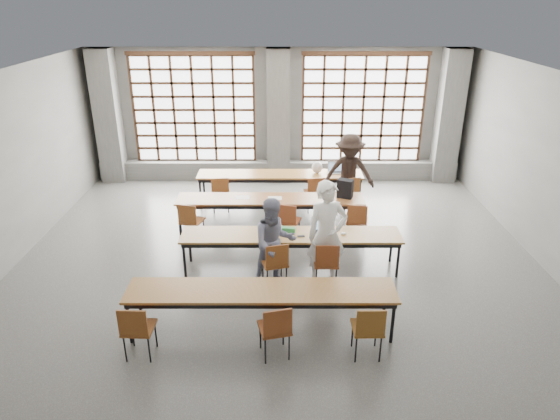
{
  "coord_description": "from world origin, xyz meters",
  "views": [
    {
      "loc": [
        0.04,
        -7.81,
        4.75
      ],
      "look_at": [
        0.04,
        0.4,
        1.17
      ],
      "focal_mm": 32.0,
      "sensor_mm": 36.0,
      "label": 1
    }
  ],
  "objects_px": {
    "chair_back_mid": "(315,190)",
    "mouse": "(343,234)",
    "chair_back_right": "(350,190)",
    "chair_near_mid": "(276,326)",
    "desk_row_a": "(280,176)",
    "phone": "(301,236)",
    "chair_mid_right": "(357,219)",
    "plastic_bag": "(317,167)",
    "red_pouch": "(138,325)",
    "chair_front_left": "(275,260)",
    "student_female": "(274,243)",
    "laptop_back": "(335,170)",
    "chair_mid_left": "(190,219)",
    "student_back": "(349,173)",
    "desk_row_c": "(291,237)",
    "green_box": "(288,230)",
    "backpack": "(345,189)",
    "desk_row_d": "(261,293)",
    "chair_near_left": "(136,326)",
    "chair_back_left": "(220,190)",
    "desk_row_b": "(270,201)",
    "chair_near_right": "(369,326)",
    "chair_front_right": "(327,260)",
    "laptop_front": "(321,228)",
    "student_male": "(327,235)"
  },
  "relations": [
    {
      "from": "desk_row_b",
      "to": "chair_near_left",
      "type": "distance_m",
      "value": 4.57
    },
    {
      "from": "chair_near_mid",
      "to": "student_back",
      "type": "distance_m",
      "value": 5.56
    },
    {
      "from": "chair_back_right",
      "to": "chair_near_mid",
      "type": "xyz_separation_m",
      "value": [
        -1.68,
        -5.17,
        0.0
      ]
    },
    {
      "from": "chair_mid_right",
      "to": "backpack",
      "type": "bearing_deg",
      "value": 105.19
    },
    {
      "from": "chair_back_right",
      "to": "chair_mid_right",
      "type": "bearing_deg",
      "value": -91.82
    },
    {
      "from": "chair_front_left",
      "to": "student_back",
      "type": "relative_size",
      "value": 0.48
    },
    {
      "from": "chair_back_left",
      "to": "phone",
      "type": "bearing_deg",
      "value": -57.55
    },
    {
      "from": "mouse",
      "to": "chair_mid_right",
      "type": "bearing_deg",
      "value": 69.36
    },
    {
      "from": "chair_back_left",
      "to": "phone",
      "type": "relative_size",
      "value": 6.77
    },
    {
      "from": "chair_front_right",
      "to": "laptop_front",
      "type": "xyz_separation_m",
      "value": [
        -0.05,
        0.74,
        0.25
      ]
    },
    {
      "from": "chair_front_left",
      "to": "student_female",
      "type": "relative_size",
      "value": 0.54
    },
    {
      "from": "desk_row_b",
      "to": "chair_back_right",
      "type": "distance_m",
      "value": 2.07
    },
    {
      "from": "student_male",
      "to": "red_pouch",
      "type": "distance_m",
      "value": 3.4
    },
    {
      "from": "chair_front_left",
      "to": "laptop_front",
      "type": "relative_size",
      "value": 2.35
    },
    {
      "from": "chair_front_right",
      "to": "laptop_front",
      "type": "distance_m",
      "value": 0.78
    },
    {
      "from": "desk_row_c",
      "to": "red_pouch",
      "type": "distance_m",
      "value": 3.25
    },
    {
      "from": "desk_row_d",
      "to": "mouse",
      "type": "bearing_deg",
      "value": 52.03
    },
    {
      "from": "desk_row_c",
      "to": "red_pouch",
      "type": "relative_size",
      "value": 20.0
    },
    {
      "from": "chair_front_right",
      "to": "student_back",
      "type": "xyz_separation_m",
      "value": [
        0.8,
        3.44,
        0.38
      ]
    },
    {
      "from": "desk_row_d",
      "to": "backpack",
      "type": "relative_size",
      "value": 10.0
    },
    {
      "from": "chair_near_mid",
      "to": "chair_front_left",
      "type": "bearing_deg",
      "value": 90.56
    },
    {
      "from": "chair_front_left",
      "to": "chair_back_mid",
      "type": "bearing_deg",
      "value": 74.91
    },
    {
      "from": "chair_front_right",
      "to": "red_pouch",
      "type": "bearing_deg",
      "value": -147.46
    },
    {
      "from": "desk_row_d",
      "to": "chair_back_mid",
      "type": "height_order",
      "value": "chair_back_mid"
    },
    {
      "from": "desk_row_a",
      "to": "chair_back_mid",
      "type": "xyz_separation_m",
      "value": [
        0.81,
        -0.63,
        -0.13
      ]
    },
    {
      "from": "green_box",
      "to": "backpack",
      "type": "distance_m",
      "value": 2.11
    },
    {
      "from": "chair_near_left",
      "to": "backpack",
      "type": "distance_m",
      "value": 5.45
    },
    {
      "from": "plastic_bag",
      "to": "red_pouch",
      "type": "relative_size",
      "value": 1.43
    },
    {
      "from": "chair_back_right",
      "to": "mouse",
      "type": "relative_size",
      "value": 8.98
    },
    {
      "from": "chair_back_mid",
      "to": "mouse",
      "type": "height_order",
      "value": "chair_back_mid"
    },
    {
      "from": "chair_back_mid",
      "to": "student_back",
      "type": "relative_size",
      "value": 0.48
    },
    {
      "from": "desk_row_a",
      "to": "phone",
      "type": "bearing_deg",
      "value": -83.66
    },
    {
      "from": "chair_mid_right",
      "to": "mouse",
      "type": "xyz_separation_m",
      "value": [
        -0.42,
        -1.12,
        0.21
      ]
    },
    {
      "from": "chair_mid_right",
      "to": "chair_front_left",
      "type": "distance_m",
      "value": 2.39
    },
    {
      "from": "chair_mid_left",
      "to": "chair_near_right",
      "type": "distance_m",
      "value": 4.71
    },
    {
      "from": "desk_row_a",
      "to": "mouse",
      "type": "height_order",
      "value": "mouse"
    },
    {
      "from": "chair_front_right",
      "to": "red_pouch",
      "type": "distance_m",
      "value": 3.3
    },
    {
      "from": "desk_row_d",
      "to": "chair_back_left",
      "type": "distance_m",
      "value": 4.67
    },
    {
      "from": "desk_row_d",
      "to": "chair_near_left",
      "type": "xyz_separation_m",
      "value": [
        -1.7,
        -0.63,
        -0.13
      ]
    },
    {
      "from": "chair_mid_right",
      "to": "laptop_back",
      "type": "height_order",
      "value": "laptop_back"
    },
    {
      "from": "desk_row_b",
      "to": "chair_near_right",
      "type": "distance_m",
      "value": 4.45
    },
    {
      "from": "backpack",
      "to": "red_pouch",
      "type": "bearing_deg",
      "value": -106.26
    },
    {
      "from": "chair_near_left",
      "to": "chair_near_mid",
      "type": "xyz_separation_m",
      "value": [
        1.92,
        0.0,
        0.0
      ]
    },
    {
      "from": "chair_mid_right",
      "to": "green_box",
      "type": "relative_size",
      "value": 3.52
    },
    {
      "from": "chair_mid_left",
      "to": "phone",
      "type": "height_order",
      "value": "chair_mid_left"
    },
    {
      "from": "desk_row_d",
      "to": "chair_near_right",
      "type": "height_order",
      "value": "chair_near_right"
    },
    {
      "from": "desk_row_c",
      "to": "laptop_front",
      "type": "bearing_deg",
      "value": 11.23
    },
    {
      "from": "red_pouch",
      "to": "chair_back_right",
      "type": "bearing_deg",
      "value": 54.71
    },
    {
      "from": "desk_row_b",
      "to": "chair_near_left",
      "type": "bearing_deg",
      "value": -112.82
    },
    {
      "from": "desk_row_b",
      "to": "student_back",
      "type": "height_order",
      "value": "student_back"
    }
  ]
}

